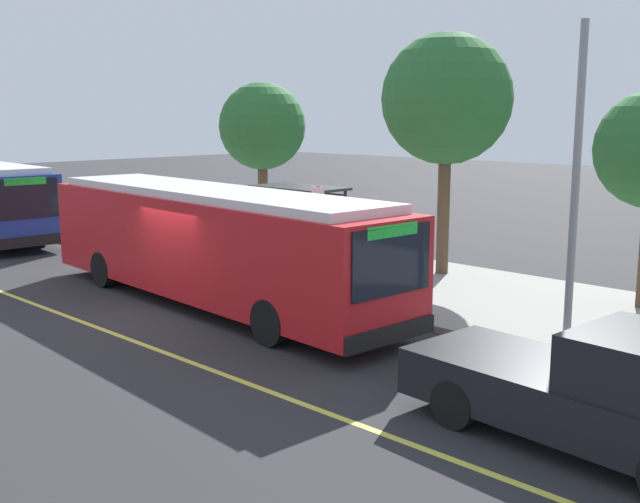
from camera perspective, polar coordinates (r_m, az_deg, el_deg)
ground_plane at (r=19.02m, az=-10.45°, el=-4.40°), size 120.00×120.00×0.00m
sidewalk_curb at (r=22.90m, az=1.86°, el=-1.57°), size 44.00×6.40×0.15m
lane_stripe_center at (r=17.89m, az=-16.22°, el=-5.57°), size 36.00×0.14×0.01m
transit_bus_main at (r=19.26m, az=-8.13°, el=0.76°), size 12.44×3.32×2.95m
pickup_truck at (r=11.62m, az=20.27°, el=-9.96°), size 5.53×2.38×1.85m
bus_shelter at (r=23.32m, az=-1.60°, el=3.23°), size 2.90×1.60×2.48m
waiting_bench at (r=23.28m, az=-0.53°, el=0.03°), size 1.60×0.48×0.95m
route_sign_post at (r=19.71m, az=-0.15°, el=2.08°), size 0.44×0.08×2.80m
pedestrian_commuter at (r=23.72m, az=-5.96°, el=1.35°), size 0.24×0.40×1.69m
street_tree_near_shelter at (r=22.24m, az=9.49°, el=11.18°), size 3.72×3.72×6.92m
street_tree_downstreet at (r=27.55m, az=-4.37°, el=9.30°), size 3.11×3.11×5.77m
utility_pole at (r=15.83m, az=18.63°, el=4.64°), size 0.16×0.16×6.40m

